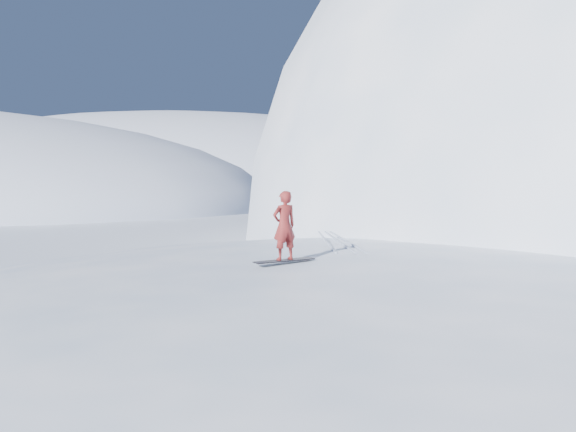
% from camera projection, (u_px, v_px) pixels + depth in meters
% --- Properties ---
extents(ground, '(400.00, 400.00, 0.00)m').
position_uv_depth(ground, '(400.00, 374.00, 13.13)').
color(ground, white).
rests_on(ground, ground).
extents(near_ridge, '(36.00, 28.00, 4.80)m').
position_uv_depth(near_ridge, '(425.00, 337.00, 16.01)').
color(near_ridge, white).
rests_on(near_ridge, ground).
extents(peak_shoulder, '(28.00, 24.00, 18.00)m').
position_uv_depth(peak_shoulder, '(542.00, 255.00, 32.02)').
color(peak_shoulder, white).
rests_on(peak_shoulder, ground).
extents(far_ridge_c, '(140.00, 90.00, 36.00)m').
position_uv_depth(far_ridge_c, '(170.00, 194.00, 126.14)').
color(far_ridge_c, white).
rests_on(far_ridge_c, ground).
extents(wind_bumps, '(16.00, 14.40, 1.00)m').
position_uv_depth(wind_bumps, '(371.00, 345.00, 15.29)').
color(wind_bumps, white).
rests_on(wind_bumps, ground).
extents(snowboard, '(1.56, 1.25, 0.03)m').
position_uv_depth(snowboard, '(284.00, 260.00, 14.62)').
color(snowboard, black).
rests_on(snowboard, near_ridge).
extents(snowboarder, '(0.78, 0.73, 1.80)m').
position_uv_depth(snowboarder, '(284.00, 226.00, 14.55)').
color(snowboarder, maroon).
rests_on(snowboarder, snowboard).
extents(board_tracks, '(1.71, 5.96, 0.04)m').
position_uv_depth(board_tracks, '(337.00, 240.00, 18.98)').
color(board_tracks, silver).
rests_on(board_tracks, ground).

